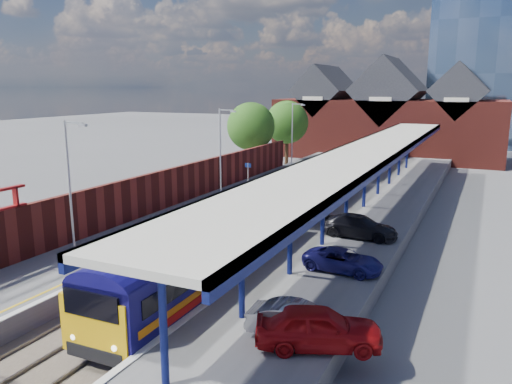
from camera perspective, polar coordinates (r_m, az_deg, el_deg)
ground at (r=45.79m, az=8.05°, el=-0.40°), size 240.00×240.00×0.00m
ballast_bed at (r=36.60m, az=3.39°, el=-3.37°), size 6.00×76.00×0.06m
rails at (r=36.58m, az=3.39°, el=-3.24°), size 4.51×76.00×0.14m
left_platform at (r=38.78m, az=-4.17°, el=-1.79°), size 5.00×76.00×1.00m
right_platform at (r=34.79m, az=12.63°, el=-3.65°), size 6.00×76.00×1.00m
coping_left at (r=37.59m, az=-1.05°, el=-1.38°), size 0.30×76.00×0.05m
coping_right at (r=35.34m, az=8.16°, el=-2.36°), size 0.30×76.00×0.05m
yellow_line at (r=37.86m, az=-1.87°, el=-1.32°), size 0.14×76.00×0.01m
train at (r=46.54m, az=10.48°, el=2.37°), size 3.08×65.94×3.45m
canopy at (r=35.85m, az=12.86°, el=4.54°), size 4.50×52.00×4.48m
lamp_post_b at (r=27.42m, az=-20.38°, el=1.37°), size 1.48×0.18×7.00m
lamp_post_c at (r=40.13m, az=-3.94°, el=5.19°), size 1.48×0.18×7.00m
lamp_post_d at (r=54.60m, az=4.29°, el=6.95°), size 1.48×0.18×7.00m
platform_sign at (r=41.59m, az=-0.92°, el=2.25°), size 0.55×0.08×2.50m
brick_wall at (r=34.54m, az=-13.25°, el=-0.46°), size 0.35×50.00×3.86m
station_building at (r=72.13m, az=14.86°, el=8.15°), size 30.00×12.12×13.78m
glass_tower at (r=93.48m, az=24.30°, el=17.35°), size 14.20×14.20×40.30m
tree_near at (r=54.22m, az=-0.48°, el=7.33°), size 5.20×5.20×8.10m
tree_far at (r=61.14m, az=3.65°, el=7.82°), size 5.20×5.20×8.10m
parked_car_red at (r=17.51m, az=7.17°, el=-15.09°), size 4.59×3.21×1.45m
parked_car_silver at (r=18.08m, az=4.98°, el=-14.54°), size 3.78×1.54×1.22m
parked_car_dark at (r=29.95m, az=11.68°, el=-3.85°), size 4.57×2.05×1.30m
parked_car_blue at (r=24.44m, az=9.91°, el=-7.70°), size 3.92×2.03×1.06m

